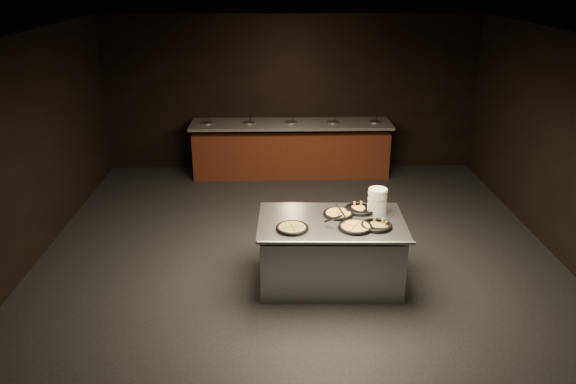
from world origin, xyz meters
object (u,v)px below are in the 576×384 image
at_px(serving_counter, 330,253).
at_px(pan_cheese_whole, 338,213).
at_px(plate_stack, 377,200).
at_px(pan_veggie_whole, 292,228).

relative_size(serving_counter, pan_cheese_whole, 4.80).
relative_size(plate_stack, pan_cheese_whole, 0.79).
bearing_deg(serving_counter, pan_cheese_whole, 60.64).
bearing_deg(serving_counter, pan_veggie_whole, -152.25).
relative_size(serving_counter, plate_stack, 6.05).
xyz_separation_m(pan_veggie_whole, pan_cheese_whole, (0.58, 0.40, -0.00)).
distance_m(serving_counter, pan_cheese_whole, 0.49).
bearing_deg(pan_cheese_whole, serving_counter, -121.20).
height_order(plate_stack, pan_veggie_whole, plate_stack).
distance_m(serving_counter, plate_stack, 0.87).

